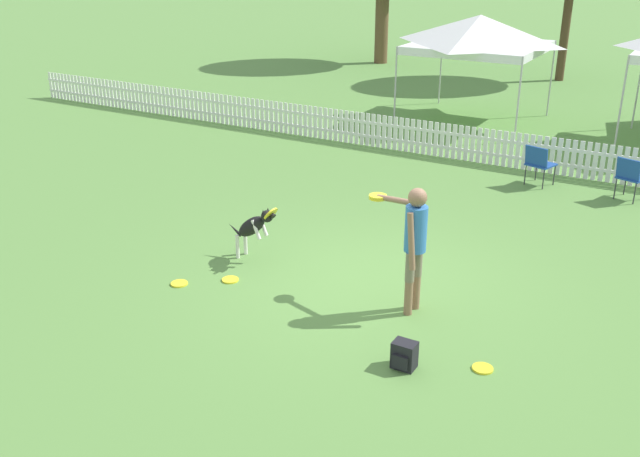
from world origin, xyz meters
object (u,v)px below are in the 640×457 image
at_px(frisbee_near_handler, 230,280).
at_px(folding_chair_center, 539,162).
at_px(folding_chair_blue_left, 630,175).
at_px(leaping_dog, 254,226).
at_px(backpack_on_grass, 404,355).
at_px(handler_person, 413,235).
at_px(canopy_tent_secondary, 480,33).
at_px(frisbee_near_dog, 179,283).
at_px(frisbee_midfield, 483,368).

xyz_separation_m(frisbee_near_handler, folding_chair_center, (2.68, 6.38, 0.47)).
bearing_deg(frisbee_near_handler, folding_chair_blue_left, 55.73).
xyz_separation_m(leaping_dog, folding_chair_blue_left, (4.43, 5.63, -0.07)).
relative_size(frisbee_near_handler, backpack_on_grass, 0.74).
height_order(handler_person, leaping_dog, handler_person).
relative_size(handler_person, canopy_tent_secondary, 0.53).
bearing_deg(frisbee_near_dog, folding_chair_center, 64.70).
xyz_separation_m(frisbee_midfield, folding_chair_center, (-1.14, 6.75, 0.47)).
bearing_deg(canopy_tent_secondary, frisbee_near_dog, -91.97).
bearing_deg(frisbee_near_dog, leaping_dog, 68.93).
distance_m(frisbee_near_handler, canopy_tent_secondary, 11.10).
relative_size(frisbee_near_dog, backpack_on_grass, 0.74).
height_order(leaping_dog, backpack_on_grass, leaping_dog).
distance_m(handler_person, frisbee_near_handler, 2.80).
bearing_deg(handler_person, folding_chair_center, 4.38).
relative_size(frisbee_near_dog, canopy_tent_secondary, 0.08).
relative_size(frisbee_near_handler, canopy_tent_secondary, 0.08).
relative_size(frisbee_near_dog, folding_chair_center, 0.29).
bearing_deg(backpack_on_grass, frisbee_midfield, 27.69).
height_order(backpack_on_grass, folding_chair_blue_left, folding_chair_blue_left).
bearing_deg(folding_chair_center, leaping_dog, 80.54).
bearing_deg(handler_person, folding_chair_blue_left, -11.25).
relative_size(folding_chair_blue_left, folding_chair_center, 1.01).
bearing_deg(leaping_dog, frisbee_near_handler, 12.38).
distance_m(frisbee_near_handler, folding_chair_blue_left, 7.72).
bearing_deg(folding_chair_blue_left, handler_person, 91.82).
bearing_deg(frisbee_near_handler, backpack_on_grass, -14.61).
height_order(frisbee_near_dog, folding_chair_center, folding_chair_center).
distance_m(leaping_dog, frisbee_near_dog, 1.40).
relative_size(leaping_dog, backpack_on_grass, 2.92).
height_order(frisbee_midfield, folding_chair_blue_left, folding_chair_blue_left).
relative_size(frisbee_midfield, folding_chair_center, 0.29).
height_order(frisbee_near_dog, folding_chair_blue_left, folding_chair_blue_left).
xyz_separation_m(backpack_on_grass, folding_chair_blue_left, (1.31, 7.16, 0.33)).
bearing_deg(handler_person, frisbee_near_handler, 106.51).
distance_m(folding_chair_blue_left, canopy_tent_secondary, 6.60).
height_order(frisbee_near_handler, folding_chair_blue_left, folding_chair_blue_left).
distance_m(folding_chair_center, canopy_tent_secondary, 5.60).
distance_m(handler_person, frisbee_midfield, 1.86).
xyz_separation_m(folding_chair_center, canopy_tent_secondary, (-2.84, 4.49, 1.77)).
height_order(folding_chair_blue_left, canopy_tent_secondary, canopy_tent_secondary).
bearing_deg(folding_chair_blue_left, frisbee_midfield, 104.37).
distance_m(frisbee_near_handler, backpack_on_grass, 3.14).
relative_size(folding_chair_center, canopy_tent_secondary, 0.26).
xyz_separation_m(frisbee_near_dog, folding_chair_center, (3.23, 6.83, 0.47)).
xyz_separation_m(leaping_dog, frisbee_midfield, (3.91, -1.12, -0.55)).
distance_m(handler_person, folding_chair_blue_left, 6.17).
distance_m(backpack_on_grass, canopy_tent_secondary, 12.27).
bearing_deg(canopy_tent_secondary, backpack_on_grass, -74.69).
bearing_deg(frisbee_near_handler, frisbee_near_dog, -140.25).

